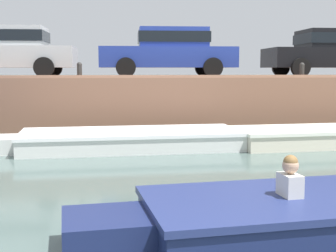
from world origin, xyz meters
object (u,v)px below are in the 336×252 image
object	(u,v)px
boat_moored_central_white	(121,140)
car_centre_blue	(169,50)
motorboat_passing	(327,212)
car_left_inner_silver	(7,50)
mooring_bollard_mid	(79,69)
boat_moored_east_cream	(329,136)
mooring_bollard_east	(302,69)
car_right_inner_black	(328,51)

from	to	relation	value
boat_moored_central_white	car_centre_blue	size ratio (longest dim) A/B	1.49
motorboat_passing	car_centre_blue	xyz separation A→B (m)	(-0.71, 9.88, 2.30)
car_left_inner_silver	mooring_bollard_mid	size ratio (longest dim) A/B	9.68
motorboat_passing	boat_moored_east_cream	bearing A→B (deg)	64.12
car_centre_blue	mooring_bollard_east	xyz separation A→B (m)	(3.81, -1.52, -0.61)
boat_moored_central_white	car_right_inner_black	world-z (taller)	car_right_inner_black
car_right_inner_black	motorboat_passing	bearing A→B (deg)	-115.09
motorboat_passing	car_centre_blue	size ratio (longest dim) A/B	1.35
mooring_bollard_mid	mooring_bollard_east	distance (m)	6.56
boat_moored_central_white	car_left_inner_silver	bearing A→B (deg)	133.10
motorboat_passing	mooring_bollard_east	xyz separation A→B (m)	(3.11, 8.36, 1.70)
motorboat_passing	mooring_bollard_east	size ratio (longest dim) A/B	13.16
mooring_bollard_mid	car_right_inner_black	bearing A→B (deg)	10.66
car_right_inner_black	mooring_bollard_mid	bearing A→B (deg)	-169.34
car_left_inner_silver	mooring_bollard_east	xyz separation A→B (m)	(8.86, -1.52, -0.61)
boat_moored_central_white	car_centre_blue	bearing A→B (deg)	65.86
car_right_inner_black	mooring_bollard_mid	size ratio (longest dim) A/B	8.98
motorboat_passing	boat_moored_central_white	bearing A→B (deg)	110.59
motorboat_passing	car_centre_blue	bearing A→B (deg)	94.09
motorboat_passing	car_centre_blue	world-z (taller)	car_centre_blue
mooring_bollard_east	boat_moored_central_white	bearing A→B (deg)	-158.65
mooring_bollard_mid	mooring_bollard_east	xyz separation A→B (m)	(6.56, 0.00, 0.00)
boat_moored_east_cream	motorboat_passing	xyz separation A→B (m)	(-3.04, -6.28, 0.02)
boat_moored_east_cream	car_right_inner_black	world-z (taller)	car_right_inner_black
mooring_bollard_east	boat_moored_east_cream	bearing A→B (deg)	-91.69
car_centre_blue	boat_moored_central_white	bearing A→B (deg)	-114.14
boat_moored_east_cream	car_centre_blue	distance (m)	5.70
boat_moored_central_white	car_right_inner_black	distance (m)	8.20
mooring_bollard_east	car_right_inner_black	bearing A→B (deg)	44.97
boat_moored_east_cream	car_centre_blue	xyz separation A→B (m)	(-3.75, 3.61, 2.32)
mooring_bollard_mid	mooring_bollard_east	bearing A→B (deg)	0.00
boat_moored_central_white	car_left_inner_silver	size ratio (longest dim) A/B	1.49
boat_moored_central_white	motorboat_passing	bearing A→B (deg)	-69.41
car_centre_blue	boat_moored_east_cream	bearing A→B (deg)	-43.88
boat_moored_east_cream	mooring_bollard_east	size ratio (longest dim) A/B	15.19
car_left_inner_silver	mooring_bollard_mid	distance (m)	2.83
car_left_inner_silver	car_right_inner_black	distance (m)	10.39
boat_moored_east_cream	car_right_inner_black	xyz separation A→B (m)	(1.58, 3.61, 2.32)
car_left_inner_silver	car_right_inner_black	size ratio (longest dim) A/B	1.08
motorboat_passing	car_centre_blue	distance (m)	10.17
boat_moored_east_cream	mooring_bollard_mid	xyz separation A→B (m)	(-6.50, 2.09, 1.72)
car_left_inner_silver	boat_moored_east_cream	bearing A→B (deg)	-22.29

